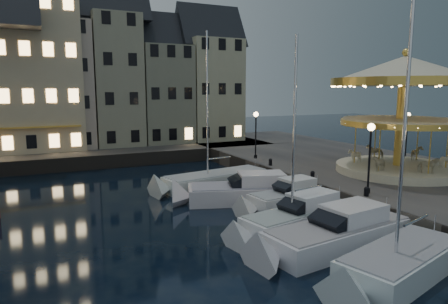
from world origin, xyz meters
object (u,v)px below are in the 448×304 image
streetlamp_b (370,148)px  bollard_b (366,191)px  bollard_c (313,175)px  motorboat_c (296,219)px  streetlamp_c (256,128)px  motorboat_d (284,201)px  motorboat_a (396,267)px  motorboat_e (242,192)px  motorboat_f (211,181)px  motorboat_b (333,236)px  streetlamp_d (407,129)px  carousel (403,92)px  bollard_d (270,162)px

streetlamp_b → bollard_b: bearing=-140.2°
bollard_c → motorboat_c: bearing=-134.2°
streetlamp_b → bollard_c: streetlamp_b is taller
streetlamp_c → motorboat_d: size_ratio=0.66×
bollard_b → bollard_c: (0.00, 5.00, 0.00)m
motorboat_a → motorboat_e: size_ratio=1.41×
motorboat_f → motorboat_b: bearing=-87.4°
bollard_b → bollard_c: same height
bollard_b → bollard_c: bearing=90.0°
streetlamp_c → motorboat_e: bearing=-125.1°
bollard_b → motorboat_f: motorboat_f is taller
streetlamp_d → bollard_c: bearing=-168.1°
streetlamp_c → motorboat_d: 12.05m
motorboat_b → carousel: bearing=30.0°
streetlamp_b → bollard_d: size_ratio=7.32×
streetlamp_d → bollard_b: bearing=-147.8°
streetlamp_d → motorboat_c: (-16.98, -7.73, -3.34)m
motorboat_b → motorboat_d: same height
motorboat_d → motorboat_e: same height
motorboat_a → motorboat_e: (-0.34, 12.35, 0.11)m
motorboat_a → bollard_b: bearing=53.6°
motorboat_a → streetlamp_d: bearing=39.9°
bollard_b → carousel: size_ratio=0.06×
motorboat_a → carousel: 17.09m
motorboat_d → motorboat_f: bearing=104.8°
bollard_d → motorboat_b: size_ratio=0.06×
streetlamp_c → motorboat_a: motorboat_a is taller
bollard_d → motorboat_b: 14.24m
streetlamp_b → motorboat_f: bearing=121.5°
streetlamp_b → motorboat_f: size_ratio=0.33×
streetlamp_d → motorboat_e: 17.30m
streetlamp_c → bollard_d: streetlamp_c is taller
streetlamp_d → motorboat_a: motorboat_a is taller
bollard_d → motorboat_d: (-3.53, -7.30, -0.97)m
streetlamp_b → bollard_b: 2.54m
motorboat_a → motorboat_b: motorboat_a is taller
bollard_b → motorboat_c: (-5.08, -0.23, -0.93)m
streetlamp_b → bollard_c: bearing=97.6°
streetlamp_b → motorboat_e: 8.56m
motorboat_b → carousel: carousel is taller
motorboat_c → carousel: motorboat_c is taller
motorboat_c → carousel: size_ratio=1.04×
motorboat_b → streetlamp_b: bearing=31.8°
streetlamp_d → bollard_d: (-11.90, 3.00, -2.41)m
streetlamp_b → motorboat_e: (-5.61, 5.51, -3.37)m
streetlamp_c → streetlamp_d: (11.30, -6.50, 0.00)m
streetlamp_c → motorboat_b: streetlamp_c is taller
streetlamp_d → bollard_d: size_ratio=7.32×
motorboat_e → carousel: (12.15, -1.98, 6.59)m
bollard_d → motorboat_d: motorboat_d is taller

